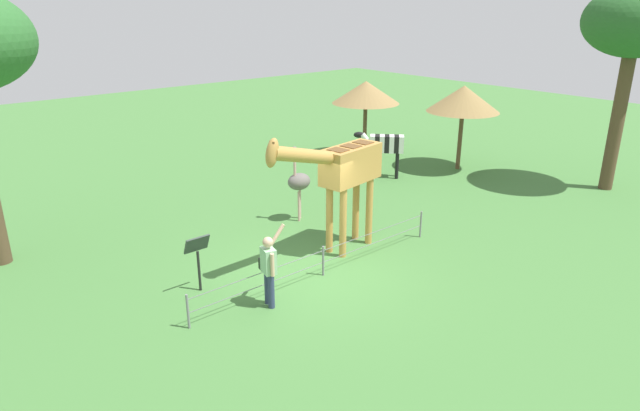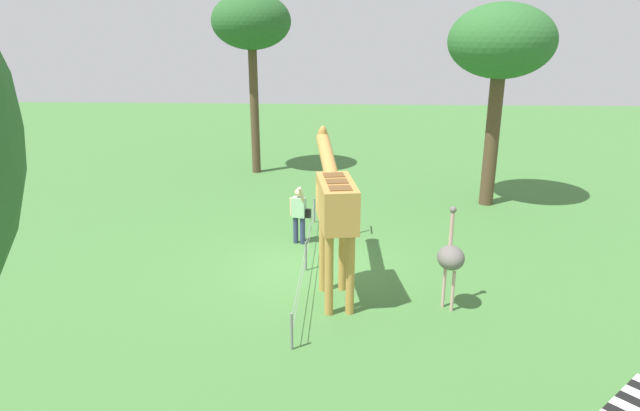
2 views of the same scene
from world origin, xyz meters
name	(u,v)px [view 1 (image 1 of 2)]	position (x,y,z in m)	size (l,w,h in m)	color
ground_plane	(319,273)	(0.00, 0.00, 0.00)	(60.00, 60.00, 0.00)	#427538
giraffe	(343,170)	(-1.25, -0.58, 2.17)	(3.80, 1.06, 3.45)	#BC8942
visitor	(269,267)	(1.76, 0.45, 0.90)	(0.65, 0.59, 1.75)	navy
zebra	(385,146)	(-6.75, -4.33, 1.16)	(1.47, 1.52, 1.66)	black
ostrich	(299,182)	(-1.78, -3.01, 1.18)	(0.70, 0.56, 2.25)	#CC9E93
shade_hut_near	(366,92)	(-8.19, -6.80, 2.64)	(2.70, 2.70, 3.09)	brown
shade_hut_far	(464,99)	(-9.71, -3.23, 2.67)	(2.69, 2.69, 3.17)	brown
tree_west	(635,25)	(-11.62, 1.53, 5.37)	(3.20, 3.20, 6.61)	brown
info_sign	(197,252)	(2.57, -1.09, 0.95)	(0.56, 0.21, 1.32)	black
wire_fence	(323,260)	(0.00, 0.14, 0.40)	(7.05, 0.05, 0.75)	slate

